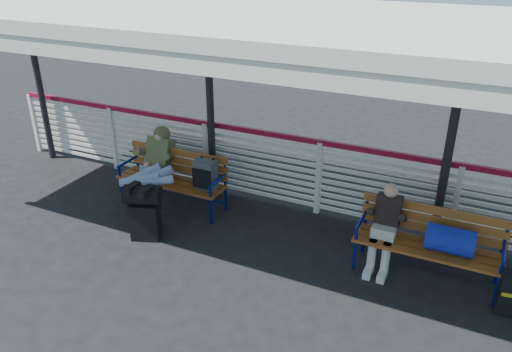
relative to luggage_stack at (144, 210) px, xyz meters
The scene contains 8 objects.
ground 2.04m from the luggage_stack, ahead, with size 60.00×60.00×0.00m, color black.
fence 2.67m from the luggage_stack, 41.78° to the left, with size 12.08×0.08×1.24m.
canopy 3.34m from the luggage_stack, 20.51° to the left, with size 12.60×3.60×3.16m.
luggage_stack is the anchor object (origin of this frame).
bench_left 1.04m from the luggage_stack, 89.76° to the left, with size 1.80×0.56×0.93m.
bench_right 3.98m from the luggage_stack, 11.61° to the left, with size 1.80×0.56×0.92m.
traveler_man 0.81m from the luggage_stack, 116.70° to the left, with size 0.93×1.64×0.77m.
companion_person 3.33m from the luggage_stack, 13.77° to the left, with size 0.32×0.66×1.15m.
Camera 1 is at (2.11, -4.79, 3.94)m, focal length 35.00 mm.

